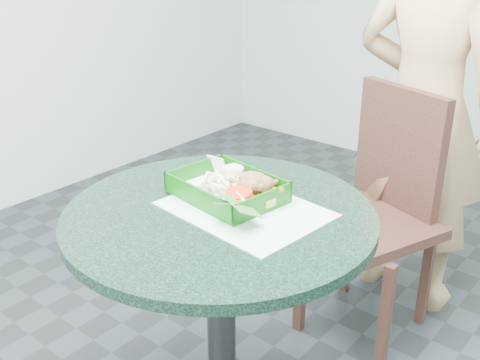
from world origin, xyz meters
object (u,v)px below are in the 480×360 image
Objects in this scene: food_basket at (227,198)px; crab_sandwich at (256,192)px; cafe_table at (220,273)px; diner_person at (426,93)px; dining_chair at (382,197)px; sauce_ramekin at (230,178)px.

crab_sandwich is at bearing 18.16° from food_basket.
cafe_table is 6.10× the size of crab_sandwich.
cafe_table is 0.46× the size of diner_person.
diner_person is 1.00m from crab_sandwich.
dining_chair is 6.95× the size of crab_sandwich.
sauce_ramekin is at bearing 122.51° from food_basket.
diner_person reaches higher than sauce_ramekin.
diner_person is 6.11× the size of food_basket.
food_basket is at bearing 117.27° from cafe_table.
diner_person is at bearing 85.65° from cafe_table.
dining_chair is at bearing 87.93° from diner_person.
diner_person is at bearing 87.65° from crab_sandwich.
dining_chair reaches higher than sauce_ramekin.
dining_chair reaches higher than food_basket.
diner_person reaches higher than cafe_table.
sauce_ramekin is at bearing 80.99° from diner_person.
dining_chair is 0.80m from food_basket.
sauce_ramekin is at bearing 119.60° from cafe_table.
food_basket is (-0.11, -0.75, 0.24)m from dining_chair.
sauce_ramekin is at bearing -81.90° from dining_chair.
cafe_table is at bearing -62.73° from food_basket.
cafe_table is 0.88× the size of dining_chair.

